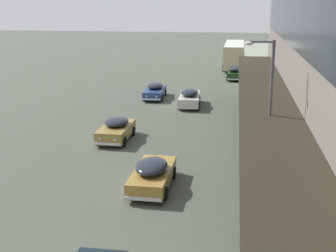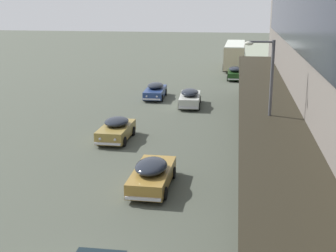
{
  "view_description": "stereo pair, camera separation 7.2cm",
  "coord_description": "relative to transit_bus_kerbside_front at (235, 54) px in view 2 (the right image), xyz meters",
  "views": [
    {
      "loc": [
        4.52,
        -12.84,
        9.34
      ],
      "look_at": [
        0.34,
        15.98,
        1.34
      ],
      "focal_mm": 50.0,
      "sensor_mm": 36.0,
      "label": 1
    },
    {
      "loc": [
        4.59,
        -12.83,
        9.34
      ],
      "look_at": [
        0.34,
        15.98,
        1.34
      ],
      "focal_mm": 50.0,
      "sensor_mm": 36.0,
      "label": 2
    }
  ],
  "objects": [
    {
      "name": "fire_hydrant",
      "position": [
        2.45,
        -45.53,
        -1.43
      ],
      "size": [
        0.2,
        0.4,
        0.7
      ],
      "color": "red",
      "rests_on": "sidewalk_kerb"
    },
    {
      "name": "pedestrian_at_kerb",
      "position": [
        2.75,
        -49.65,
        -0.75
      ],
      "size": [
        0.52,
        0.43,
        1.86
      ],
      "color": "black",
      "rests_on": "sidewalk_kerb"
    },
    {
      "name": "transit_bus_kerbside_front",
      "position": [
        0.0,
        0.0,
        0.0
      ],
      "size": [
        2.97,
        11.19,
        3.37
      ],
      "color": "#BCAD89",
      "rests_on": "ground"
    },
    {
      "name": "sedan_second_mid",
      "position": [
        -7.35,
        -21.29,
        -1.2
      ],
      "size": [
        1.96,
        4.76,
        1.46
      ],
      "color": "navy",
      "rests_on": "ground"
    },
    {
      "name": "sedan_trailing_near",
      "position": [
        -3.72,
        -43.1,
        -1.18
      ],
      "size": [
        1.99,
        4.71,
        1.52
      ],
      "color": "olive",
      "rests_on": "ground"
    },
    {
      "name": "street_lamp",
      "position": [
        1.9,
        -41.19,
        2.39
      ],
      "size": [
        1.5,
        0.28,
        7.2
      ],
      "color": "#4C4C51",
      "rests_on": "sidewalk_kerb"
    },
    {
      "name": "sedan_lead_mid",
      "position": [
        -3.71,
        -24.34,
        -1.15
      ],
      "size": [
        2.04,
        4.81,
        1.59
      ],
      "color": "beige",
      "rests_on": "ground"
    },
    {
      "name": "sedan_oncoming_rear",
      "position": [
        0.11,
        -9.37,
        -1.16
      ],
      "size": [
        1.76,
        4.69,
        1.56
      ],
      "color": "#193A16",
      "rests_on": "ground"
    },
    {
      "name": "sedan_second_near",
      "position": [
        -7.6,
        -35.26,
        -1.17
      ],
      "size": [
        2.0,
        4.3,
        1.51
      ],
      "color": "olive",
      "rests_on": "ground"
    }
  ]
}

